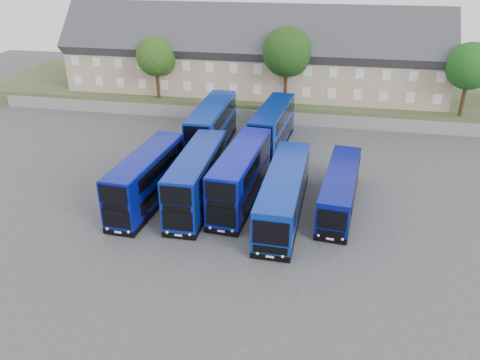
# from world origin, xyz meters

# --- Properties ---
(ground) EXTENTS (120.00, 120.00, 0.00)m
(ground) POSITION_xyz_m (0.00, 0.00, 0.00)
(ground) COLOR #444549
(ground) RESTS_ON ground
(retaining_wall) EXTENTS (70.00, 0.40, 1.50)m
(retaining_wall) POSITION_xyz_m (0.00, 24.00, 0.75)
(retaining_wall) COLOR slate
(retaining_wall) RESTS_ON ground
(earth_bank) EXTENTS (80.00, 20.00, 2.00)m
(earth_bank) POSITION_xyz_m (0.00, 34.00, 1.00)
(earth_bank) COLOR #3E4929
(earth_bank) RESTS_ON ground
(terrace_row) EXTENTS (48.00, 10.40, 11.20)m
(terrace_row) POSITION_xyz_m (-3.00, 30.00, 6.60)
(terrace_row) COLOR tan
(terrace_row) RESTS_ON earth_bank
(dd_front_left) EXTENTS (3.10, 10.93, 4.29)m
(dd_front_left) POSITION_xyz_m (-6.59, 2.10, 2.11)
(dd_front_left) COLOR #071184
(dd_front_left) RESTS_ON ground
(dd_front_mid) EXTENTS (2.79, 11.25, 4.45)m
(dd_front_mid) POSITION_xyz_m (-2.56, 2.78, 2.19)
(dd_front_mid) COLOR navy
(dd_front_mid) RESTS_ON ground
(dd_front_right) EXTENTS (3.31, 11.45, 4.49)m
(dd_front_right) POSITION_xyz_m (0.80, 3.96, 2.21)
(dd_front_right) COLOR #0910A6
(dd_front_right) RESTS_ON ground
(dd_rear_left) EXTENTS (2.84, 11.92, 4.73)m
(dd_rear_left) POSITION_xyz_m (-4.32, 14.54, 2.32)
(dd_rear_left) COLOR #0830A3
(dd_rear_left) RESTS_ON ground
(dd_rear_right) EXTENTS (3.51, 11.47, 4.49)m
(dd_rear_right) POSITION_xyz_m (1.78, 15.97, 2.21)
(dd_rear_right) COLOR #082497
(dd_rear_right) RESTS_ON ground
(coach_east_a) EXTENTS (3.05, 13.21, 3.60)m
(coach_east_a) POSITION_xyz_m (4.52, 2.43, 1.76)
(coach_east_a) COLOR #0827A1
(coach_east_a) RESTS_ON ground
(coach_east_b) EXTENTS (3.48, 11.57, 3.11)m
(coach_east_b) POSITION_xyz_m (8.82, 4.50, 1.53)
(coach_east_b) COLOR #070D81
(coach_east_b) RESTS_ON ground
(tree_west) EXTENTS (4.80, 4.80, 7.65)m
(tree_west) POSITION_xyz_m (-13.85, 25.10, 7.05)
(tree_west) COLOR #382314
(tree_west) RESTS_ON earth_bank
(tree_mid) EXTENTS (5.76, 5.76, 9.18)m
(tree_mid) POSITION_xyz_m (2.15, 25.60, 8.07)
(tree_mid) COLOR #382314
(tree_mid) RESTS_ON earth_bank
(tree_east) EXTENTS (5.12, 5.12, 8.16)m
(tree_east) POSITION_xyz_m (22.15, 25.10, 7.39)
(tree_east) COLOR #382314
(tree_east) RESTS_ON earth_bank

